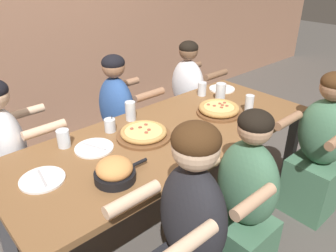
# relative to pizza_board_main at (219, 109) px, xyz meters

# --- Properties ---
(ground_plane) EXTENTS (18.00, 18.00, 0.00)m
(ground_plane) POSITION_rel_pizza_board_main_xyz_m (-0.48, 0.03, -0.78)
(ground_plane) COLOR #514C47
(ground_plane) RESTS_ON ground
(dining_table) EXTENTS (2.19, 0.87, 0.75)m
(dining_table) POSITION_rel_pizza_board_main_xyz_m (-0.48, 0.03, -0.11)
(dining_table) COLOR brown
(dining_table) RESTS_ON ground
(pizza_board_main) EXTENTS (0.33, 0.33, 0.07)m
(pizza_board_main) POSITION_rel_pizza_board_main_xyz_m (0.00, 0.00, 0.00)
(pizza_board_main) COLOR brown
(pizza_board_main) RESTS_ON dining_table
(pizza_board_second) EXTENTS (0.36, 0.36, 0.05)m
(pizza_board_second) POSITION_rel_pizza_board_main_xyz_m (-0.64, 0.09, -0.01)
(pizza_board_second) COLOR brown
(pizza_board_second) RESTS_ON dining_table
(skillet_bowl) EXTENTS (0.32, 0.22, 0.13)m
(skillet_bowl) POSITION_rel_pizza_board_main_xyz_m (-1.03, -0.17, 0.02)
(skillet_bowl) COLOR black
(skillet_bowl) RESTS_ON dining_table
(empty_plate_a) EXTENTS (0.24, 0.24, 0.02)m
(empty_plate_a) POSITION_rel_pizza_board_main_xyz_m (-0.95, 0.18, -0.03)
(empty_plate_a) COLOR white
(empty_plate_a) RESTS_ON dining_table
(empty_plate_b) EXTENTS (0.24, 0.24, 0.02)m
(empty_plate_b) POSITION_rel_pizza_board_main_xyz_m (-1.32, 0.08, -0.03)
(empty_plate_b) COLOR white
(empty_plate_b) RESTS_ON dining_table
(empty_plate_c) EXTENTS (0.22, 0.22, 0.02)m
(empty_plate_c) POSITION_rel_pizza_board_main_xyz_m (0.40, 0.30, -0.03)
(empty_plate_c) COLOR white
(empty_plate_c) RESTS_ON dining_table
(empty_plate_d) EXTENTS (0.19, 0.19, 0.02)m
(empty_plate_d) POSITION_rel_pizza_board_main_xyz_m (-0.30, -0.09, -0.03)
(empty_plate_d) COLOR white
(empty_plate_d) RESTS_ON dining_table
(cocktail_glass_blue) EXTENTS (0.08, 0.08, 0.11)m
(cocktail_glass_blue) POSITION_rel_pizza_board_main_xyz_m (-0.75, 0.31, 0.01)
(cocktail_glass_blue) COLOR silver
(cocktail_glass_blue) RESTS_ON dining_table
(drinking_glass_a) EXTENTS (0.08, 0.08, 0.11)m
(drinking_glass_a) POSITION_rel_pizza_board_main_xyz_m (-1.07, 0.33, 0.02)
(drinking_glass_a) COLOR silver
(drinking_glass_a) RESTS_ON dining_table
(drinking_glass_b) EXTENTS (0.07, 0.07, 0.14)m
(drinking_glass_b) POSITION_rel_pizza_board_main_xyz_m (-0.55, 0.35, 0.03)
(drinking_glass_b) COLOR silver
(drinking_glass_b) RESTS_ON dining_table
(drinking_glass_c) EXTENTS (0.07, 0.07, 0.11)m
(drinking_glass_c) POSITION_rel_pizza_board_main_xyz_m (0.17, 0.33, 0.02)
(drinking_glass_c) COLOR silver
(drinking_glass_c) RESTS_ON dining_table
(drinking_glass_d) EXTENTS (0.06, 0.06, 0.14)m
(drinking_glass_d) POSITION_rel_pizza_board_main_xyz_m (0.18, -0.13, 0.03)
(drinking_glass_d) COLOR silver
(drinking_glass_d) RESTS_ON dining_table
(drinking_glass_e) EXTENTS (0.08, 0.08, 0.15)m
(drinking_glass_e) POSITION_rel_pizza_board_main_xyz_m (0.20, 0.15, 0.04)
(drinking_glass_e) COLOR silver
(drinking_glass_e) RESTS_ON dining_table
(diner_far_right) EXTENTS (0.51, 0.40, 1.12)m
(diner_far_right) POSITION_rel_pizza_board_main_xyz_m (0.36, 0.69, -0.28)
(diner_far_right) COLOR silver
(diner_far_right) RESTS_ON ground
(diner_far_center) EXTENTS (0.51, 0.40, 1.14)m
(diner_far_center) POSITION_rel_pizza_board_main_xyz_m (-0.45, 0.69, -0.27)
(diner_far_center) COLOR #2D5193
(diner_far_center) RESTS_ON ground
(diner_far_left) EXTENTS (0.51, 0.40, 1.14)m
(diner_far_left) POSITION_rel_pizza_board_main_xyz_m (-1.31, 0.69, -0.26)
(diner_far_left) COLOR silver
(diner_far_left) RESTS_ON ground
(diner_near_center) EXTENTS (0.51, 0.40, 1.14)m
(diner_near_center) POSITION_rel_pizza_board_main_xyz_m (-0.50, -0.63, -0.27)
(diner_near_center) COLOR #477556
(diner_near_center) RESTS_ON ground
(diner_near_midleft) EXTENTS (0.51, 0.40, 1.22)m
(diner_near_midleft) POSITION_rel_pizza_board_main_xyz_m (-0.92, -0.63, -0.22)
(diner_near_midleft) COLOR #232328
(diner_near_midleft) RESTS_ON ground
(diner_near_right) EXTENTS (0.51, 0.40, 1.14)m
(diner_near_right) POSITION_rel_pizza_board_main_xyz_m (0.39, -0.63, -0.26)
(diner_near_right) COLOR #477556
(diner_near_right) RESTS_ON ground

